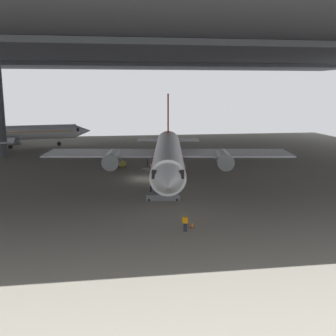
% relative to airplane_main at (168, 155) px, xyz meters
% --- Properties ---
extents(ground_plane, '(110.00, 110.00, 0.00)m').
position_rel_airplane_main_xyz_m(ground_plane, '(-3.09, 0.74, -3.51)').
color(ground_plane, gray).
extents(hangar_structure, '(121.00, 99.00, 19.16)m').
position_rel_airplane_main_xyz_m(hangar_structure, '(-3.18, 14.50, 15.02)').
color(hangar_structure, '#4C4F54').
rests_on(hangar_structure, ground_plane).
extents(airplane_main, '(36.77, 37.74, 11.77)m').
position_rel_airplane_main_xyz_m(airplane_main, '(0.00, 0.00, 0.00)').
color(airplane_main, white).
rests_on(airplane_main, ground_plane).
extents(boarding_stairs, '(4.42, 2.06, 4.72)m').
position_rel_airplane_main_xyz_m(boarding_stairs, '(-2.17, -10.24, -2.77)').
color(boarding_stairs, slate).
rests_on(boarding_stairs, ground_plane).
extents(crew_worker_near_nose, '(0.48, 0.38, 1.58)m').
position_rel_airplane_main_xyz_m(crew_worker_near_nose, '(-1.62, -21.13, -2.61)').
color(crew_worker_near_nose, '#232838').
rests_on(crew_worker_near_nose, ground_plane).
extents(crew_worker_by_stairs, '(0.37, 0.49, 1.75)m').
position_rel_airplane_main_xyz_m(crew_worker_by_stairs, '(-3.14, -6.50, -2.50)').
color(crew_worker_by_stairs, '#232838').
rests_on(crew_worker_by_stairs, ground_plane).
extents(airplane_distant, '(30.81, 30.07, 9.91)m').
position_rel_airplane_main_xyz_m(airplane_distant, '(-27.55, 36.48, -0.35)').
color(airplane_distant, white).
rests_on(airplane_distant, ground_plane).
extents(traffic_cone_orange, '(0.36, 0.36, 0.60)m').
position_rel_airplane_main_xyz_m(traffic_cone_orange, '(-0.78, -20.16, -3.22)').
color(traffic_cone_orange, black).
rests_on(traffic_cone_orange, ground_plane).
extents(baggage_tug, '(1.74, 2.43, 0.90)m').
position_rel_airplane_main_xyz_m(baggage_tug, '(-6.26, 10.95, -2.98)').
color(baggage_tug, yellow).
rests_on(baggage_tug, ground_plane).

